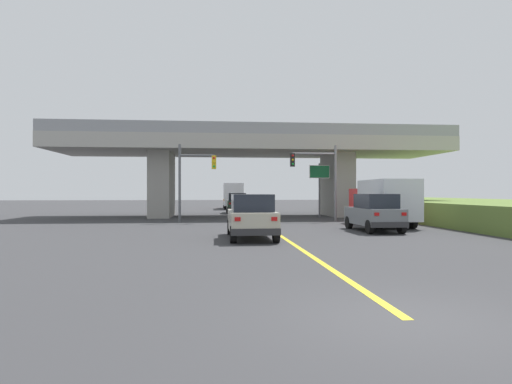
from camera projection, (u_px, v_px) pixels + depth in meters
name	position (u px, v px, depth m)	size (l,w,h in m)	color
ground	(251.00, 216.00, 38.32)	(160.00, 160.00, 0.00)	#353538
overpass_bridge	(251.00, 155.00, 38.33)	(33.04, 8.98, 7.55)	#A8A59E
lane_divider_stripe	(281.00, 236.00, 21.23)	(0.20, 28.10, 0.01)	yellow
suv_lead	(251.00, 216.00, 19.98)	(2.05, 4.85, 2.02)	#B7B29E
suv_crossing	(374.00, 213.00, 23.72)	(2.00, 4.46, 2.02)	slate
box_truck	(383.00, 202.00, 27.18)	(2.33, 6.45, 2.86)	red
sedan_oncoming	(237.00, 203.00, 44.03)	(1.99, 4.44, 2.02)	#2D4C33
traffic_signal_nearside	(320.00, 172.00, 31.96)	(3.44, 0.36, 5.54)	slate
traffic_signal_farside	(192.00, 174.00, 30.96)	(2.65, 0.36, 5.50)	#56595E
highway_sign	(320.00, 177.00, 36.92)	(1.73, 0.17, 4.53)	#56595E
semi_truck_distant	(233.00, 196.00, 55.52)	(2.33, 7.44, 3.19)	red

